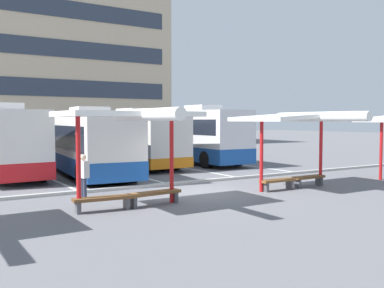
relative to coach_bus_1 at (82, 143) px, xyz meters
name	(u,v)px	position (x,y,z in m)	size (l,w,h in m)	color
ground_plane	(200,192)	(1.91, -8.41, -1.58)	(160.00, 160.00, 0.00)	slate
terminal_building	(21,54)	(1.95, 25.55, 8.06)	(30.09, 10.27, 21.96)	#C6B293
coach_bus_1	(82,143)	(0.00, 0.00, 0.00)	(3.59, 12.56, 3.45)	silver
coach_bus_2	(126,139)	(3.70, 2.82, 0.06)	(2.93, 11.44, 3.50)	silver
coach_bus_3	(193,136)	(8.09, 1.92, 0.15)	(2.81, 10.17, 3.75)	silver
lane_stripe_1	(37,173)	(-2.03, 1.39, -1.57)	(0.16, 14.00, 0.01)	white
lane_stripe_2	(107,168)	(1.91, 1.39, -1.57)	(0.16, 14.00, 0.01)	white
lane_stripe_3	(167,165)	(5.86, 1.39, -1.57)	(0.16, 14.00, 0.01)	white
lane_stripe_4	(218,162)	(9.81, 1.39, -1.57)	(0.16, 14.00, 0.01)	white
waiting_shelter_1	(131,116)	(-1.70, -10.01, 1.34)	(4.20, 4.69, 3.14)	red
bench_1	(103,200)	(-2.60, -9.87, -1.24)	(1.85, 0.57, 0.45)	brown
bench_2	(154,195)	(-0.80, -9.81, -1.23)	(1.93, 0.59, 0.45)	brown
waiting_shelter_2	(298,118)	(5.64, -9.93, 1.32)	(4.35, 5.12, 3.17)	red
bench_3	(278,182)	(4.74, -9.74, -1.24)	(1.62, 0.43, 0.45)	brown
bench_4	(308,179)	(6.54, -9.69, -1.24)	(1.62, 0.43, 0.45)	brown
platform_kerb	(173,184)	(1.91, -6.26, -1.52)	(44.00, 0.24, 0.12)	#ADADA8
waiting_passenger_0	(83,174)	(-2.52, -7.78, -0.65)	(0.31, 0.50, 1.61)	#33384C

